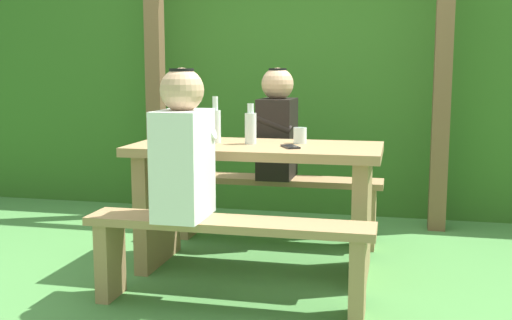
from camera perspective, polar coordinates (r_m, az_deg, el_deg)
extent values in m
plane|color=#498441|center=(3.66, 0.00, -9.96)|extent=(12.00, 12.00, 0.00)
cube|color=#326320|center=(5.38, 4.63, 5.62)|extent=(6.40, 0.92, 1.79)
cube|color=brown|center=(4.92, -9.20, 6.49)|extent=(0.12, 0.12, 2.00)
cube|color=brown|center=(4.57, 16.69, 6.10)|extent=(0.12, 0.12, 2.00)
cube|color=#9E7A51|center=(3.51, 0.00, 1.01)|extent=(1.40, 0.64, 0.05)
cube|color=#9E7A51|center=(3.75, -9.00, -4.26)|extent=(0.08, 0.54, 0.68)
cube|color=#9E7A51|center=(3.49, 9.69, -5.23)|extent=(0.08, 0.54, 0.68)
cube|color=#9E7A51|center=(2.99, -2.58, -5.86)|extent=(1.40, 0.24, 0.04)
cube|color=#9E7A51|center=(3.27, -13.22, -8.83)|extent=(0.07, 0.22, 0.40)
cube|color=#9E7A51|center=(2.95, 9.32, -10.58)|extent=(0.07, 0.22, 0.40)
cube|color=#9E7A51|center=(4.13, 1.86, -1.86)|extent=(1.40, 0.24, 0.04)
cube|color=#9E7A51|center=(4.33, -6.26, -4.38)|extent=(0.07, 0.22, 0.40)
cube|color=#9E7A51|center=(4.10, 10.41, -5.19)|extent=(0.07, 0.22, 0.40)
cube|color=white|center=(3.00, -6.69, -0.40)|extent=(0.22, 0.34, 0.52)
sphere|color=tan|center=(2.97, -6.81, 6.38)|extent=(0.21, 0.21, 0.21)
cylinder|color=black|center=(2.96, -6.84, 8.11)|extent=(0.12, 0.12, 0.02)
cylinder|color=white|center=(3.12, -5.86, 1.88)|extent=(0.25, 0.07, 0.15)
cube|color=black|center=(4.08, 1.96, 2.00)|extent=(0.22, 0.34, 0.52)
sphere|color=tan|center=(4.06, 1.99, 6.98)|extent=(0.21, 0.21, 0.21)
cylinder|color=black|center=(4.06, 1.99, 8.24)|extent=(0.12, 0.12, 0.02)
cylinder|color=black|center=(3.94, 1.58, 3.28)|extent=(0.25, 0.07, 0.15)
cylinder|color=silver|center=(3.56, 4.06, 2.26)|extent=(0.08, 0.08, 0.09)
cylinder|color=silver|center=(3.52, -0.50, 2.90)|extent=(0.07, 0.07, 0.18)
cylinder|color=silver|center=(3.52, -0.50, 4.77)|extent=(0.04, 0.04, 0.05)
cylinder|color=silver|center=(3.59, -3.74, 3.08)|extent=(0.06, 0.06, 0.19)
cylinder|color=silver|center=(3.58, -3.77, 5.21)|extent=(0.03, 0.03, 0.08)
cube|color=black|center=(3.38, 3.17, 1.23)|extent=(0.13, 0.16, 0.01)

